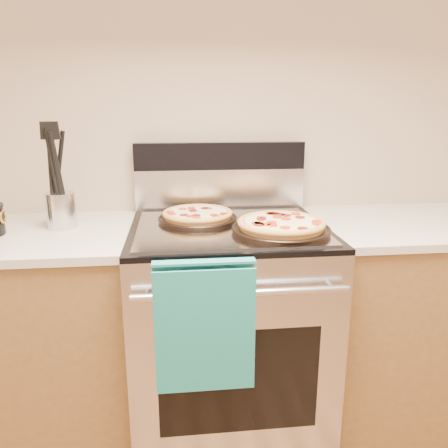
{
  "coord_description": "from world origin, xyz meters",
  "views": [
    {
      "loc": [
        -0.2,
        0.01,
        1.37
      ],
      "look_at": [
        -0.03,
        1.55,
        0.96
      ],
      "focal_mm": 35.0,
      "sensor_mm": 36.0,
      "label": 1
    }
  ],
  "objects": [
    {
      "name": "wall_back",
      "position": [
        0.0,
        2.0,
        1.35
      ],
      "size": [
        4.0,
        0.0,
        4.0
      ],
      "primitive_type": "plane",
      "rotation": [
        1.57,
        0.0,
        0.0
      ],
      "color": "tan",
      "rests_on": "ground"
    },
    {
      "name": "range_body",
      "position": [
        0.0,
        1.65,
        0.45
      ],
      "size": [
        0.76,
        0.68,
        0.9
      ],
      "primitive_type": "cube",
      "color": "#B7B7BC",
      "rests_on": "ground"
    },
    {
      "name": "oven_window",
      "position": [
        0.0,
        1.31,
        0.45
      ],
      "size": [
        0.56,
        0.01,
        0.4
      ],
      "primitive_type": "cube",
      "color": "black",
      "rests_on": "range_body"
    },
    {
      "name": "cooktop",
      "position": [
        0.0,
        1.65,
        0.91
      ],
      "size": [
        0.76,
        0.68,
        0.02
      ],
      "primitive_type": "cube",
      "color": "black",
      "rests_on": "range_body"
    },
    {
      "name": "backsplash_lower",
      "position": [
        0.0,
        1.96,
        1.01
      ],
      "size": [
        0.76,
        0.06,
        0.18
      ],
      "primitive_type": "cube",
      "color": "silver",
      "rests_on": "cooktop"
    },
    {
      "name": "backsplash_upper",
      "position": [
        0.0,
        1.96,
        1.16
      ],
      "size": [
        0.76,
        0.06,
        0.12
      ],
      "primitive_type": "cube",
      "color": "black",
      "rests_on": "backsplash_lower"
    },
    {
      "name": "oven_handle",
      "position": [
        0.0,
        1.27,
        0.8
      ],
      "size": [
        0.7,
        0.03,
        0.03
      ],
      "primitive_type": "cylinder",
      "rotation": [
        0.0,
        1.57,
        0.0
      ],
      "color": "silver",
      "rests_on": "range_body"
    },
    {
      "name": "dish_towel",
      "position": [
        -0.12,
        1.27,
        0.7
      ],
      "size": [
        0.32,
        0.05,
        0.42
      ],
      "primitive_type": null,
      "color": "teal",
      "rests_on": "oven_handle"
    },
    {
      "name": "foil_sheet",
      "position": [
        0.0,
        1.62,
        0.92
      ],
      "size": [
        0.7,
        0.55,
        0.01
      ],
      "primitive_type": "cube",
      "color": "gray",
      "rests_on": "cooktop"
    },
    {
      "name": "cabinet_left",
      "position": [
        -0.88,
        1.68,
        0.44
      ],
      "size": [
        1.0,
        0.62,
        0.88
      ],
      "primitive_type": "cube",
      "color": "brown",
      "rests_on": "ground"
    },
    {
      "name": "cabinet_right",
      "position": [
        0.88,
        1.68,
        0.44
      ],
      "size": [
        1.0,
        0.62,
        0.88
      ],
      "primitive_type": "cube",
      "color": "brown",
      "rests_on": "ground"
    },
    {
      "name": "countertop_right",
      "position": [
        0.88,
        1.68,
        0.9
      ],
      "size": [
        1.02,
        0.64,
        0.03
      ],
      "primitive_type": "cube",
      "color": "beige",
      "rests_on": "cabinet_right"
    },
    {
      "name": "pepperoni_pizza_back",
      "position": [
        -0.12,
        1.72,
        0.95
      ],
      "size": [
        0.35,
        0.35,
        0.04
      ],
      "primitive_type": null,
      "rotation": [
        0.0,
        0.0,
        0.13
      ],
      "color": "#B37836",
      "rests_on": "foil_sheet"
    },
    {
      "name": "pepperoni_pizza_front",
      "position": [
        0.18,
        1.52,
        0.95
      ],
      "size": [
        0.42,
        0.42,
        0.05
      ],
      "primitive_type": null,
      "rotation": [
        0.0,
        0.0,
        -0.19
      ],
      "color": "#B37836",
      "rests_on": "foil_sheet"
    },
    {
      "name": "utensil_crock",
      "position": [
        -0.65,
        1.73,
        0.98
      ],
      "size": [
        0.12,
        0.12,
        0.14
      ],
      "primitive_type": "cylinder",
      "rotation": [
        0.0,
        0.0,
        -0.07
      ],
      "color": "silver",
      "rests_on": "countertop_left"
    }
  ]
}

